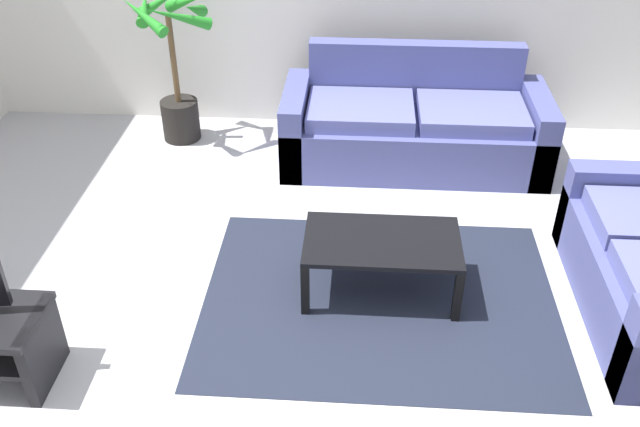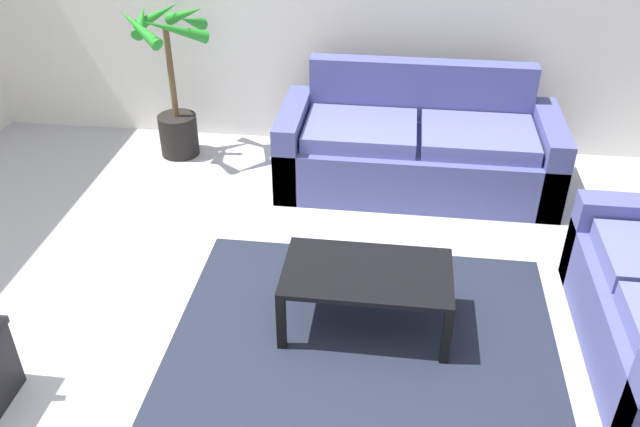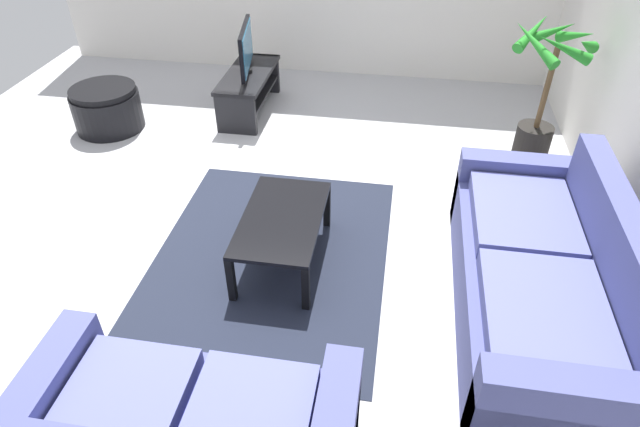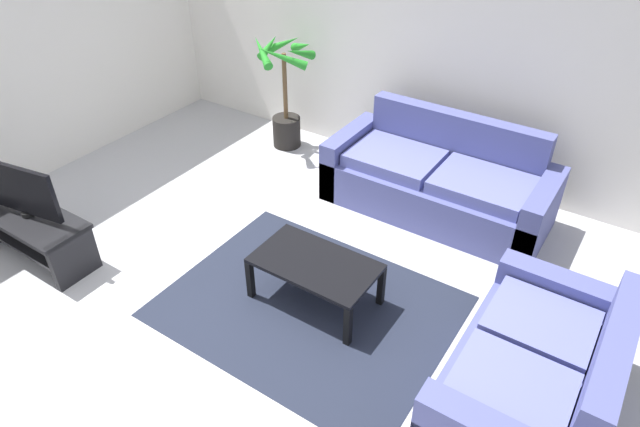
# 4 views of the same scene
# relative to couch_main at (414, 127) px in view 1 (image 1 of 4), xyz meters

# --- Properties ---
(ground_plane) EXTENTS (6.60, 6.60, 0.00)m
(ground_plane) POSITION_rel_couch_main_xyz_m (-0.84, -2.28, -0.30)
(ground_plane) COLOR #B2B2B7
(couch_main) EXTENTS (2.13, 0.90, 0.90)m
(couch_main) POSITION_rel_couch_main_xyz_m (0.00, 0.00, 0.00)
(couch_main) COLOR #4C518C
(couch_main) RESTS_ON ground
(coffee_table) EXTENTS (0.96, 0.56, 0.39)m
(coffee_table) POSITION_rel_couch_main_xyz_m (-0.27, -1.72, 0.04)
(coffee_table) COLOR black
(coffee_table) RESTS_ON ground
(area_rug) EXTENTS (2.20, 1.70, 0.01)m
(area_rug) POSITION_rel_couch_main_xyz_m (-0.27, -1.82, -0.30)
(area_rug) COLOR #1E2333
(area_rug) RESTS_ON ground
(potted_palm) EXTENTS (0.76, 0.75, 1.30)m
(potted_palm) POSITION_rel_couch_main_xyz_m (-2.01, 0.25, 0.28)
(potted_palm) COLOR black
(potted_palm) RESTS_ON ground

